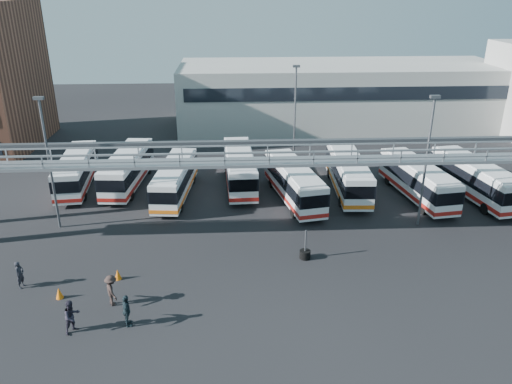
{
  "coord_description": "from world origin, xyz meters",
  "views": [
    {
      "loc": [
        -2.56,
        -27.58,
        17.4
      ],
      "look_at": [
        -0.8,
        6.0,
        3.46
      ],
      "focal_mm": 35.0,
      "sensor_mm": 36.0,
      "label": 1
    }
  ],
  "objects_px": {
    "bus_8": "(475,178)",
    "tire_stack": "(305,254)",
    "bus_3": "(175,179)",
    "pedestrian_a": "(20,275)",
    "bus_6": "(348,173)",
    "cone_right": "(118,274)",
    "bus_2": "(128,168)",
    "cone_left": "(59,293)",
    "bus_4": "(240,167)",
    "bus_7": "(417,179)",
    "light_pole_back": "(295,110)",
    "bus_1": "(76,170)",
    "pedestrian_b": "(72,316)",
    "light_pole_left": "(48,157)",
    "pedestrian_c": "(112,290)",
    "light_pole_mid": "(427,155)",
    "bus_5": "(294,181)",
    "pedestrian_d": "(127,311)"
  },
  "relations": [
    {
      "from": "bus_8",
      "to": "tire_stack",
      "type": "distance_m",
      "value": 19.18
    },
    {
      "from": "bus_3",
      "to": "pedestrian_a",
      "type": "distance_m",
      "value": 16.29
    },
    {
      "from": "bus_6",
      "to": "cone_right",
      "type": "bearing_deg",
      "value": -139.66
    },
    {
      "from": "bus_2",
      "to": "tire_stack",
      "type": "height_order",
      "value": "bus_2"
    },
    {
      "from": "bus_6",
      "to": "bus_8",
      "type": "height_order",
      "value": "bus_6"
    },
    {
      "from": "cone_left",
      "to": "tire_stack",
      "type": "bearing_deg",
      "value": 14.33
    },
    {
      "from": "bus_4",
      "to": "bus_7",
      "type": "height_order",
      "value": "bus_4"
    },
    {
      "from": "light_pole_back",
      "to": "tire_stack",
      "type": "relative_size",
      "value": 4.72
    },
    {
      "from": "bus_6",
      "to": "bus_1",
      "type": "bearing_deg",
      "value": 177.25
    },
    {
      "from": "bus_8",
      "to": "pedestrian_b",
      "type": "relative_size",
      "value": 5.64
    },
    {
      "from": "bus_8",
      "to": "pedestrian_a",
      "type": "relative_size",
      "value": 6.15
    },
    {
      "from": "light_pole_left",
      "to": "pedestrian_c",
      "type": "bearing_deg",
      "value": -59.05
    },
    {
      "from": "light_pole_left",
      "to": "bus_8",
      "type": "xyz_separation_m",
      "value": [
        34.74,
        4.13,
        -3.92
      ]
    },
    {
      "from": "light_pole_mid",
      "to": "pedestrian_c",
      "type": "relative_size",
      "value": 5.27
    },
    {
      "from": "pedestrian_c",
      "to": "light_pole_mid",
      "type": "bearing_deg",
      "value": -95.36
    },
    {
      "from": "light_pole_back",
      "to": "bus_4",
      "type": "height_order",
      "value": "light_pole_back"
    },
    {
      "from": "bus_6",
      "to": "pedestrian_a",
      "type": "xyz_separation_m",
      "value": [
        -23.68,
        -14.42,
        -0.93
      ]
    },
    {
      "from": "bus_7",
      "to": "bus_2",
      "type": "bearing_deg",
      "value": 162.67
    },
    {
      "from": "pedestrian_a",
      "to": "pedestrian_c",
      "type": "bearing_deg",
      "value": -98.35
    },
    {
      "from": "bus_5",
      "to": "bus_8",
      "type": "distance_m",
      "value": 15.93
    },
    {
      "from": "bus_4",
      "to": "pedestrian_b",
      "type": "xyz_separation_m",
      "value": [
        -9.48,
        -21.0,
        -0.85
      ]
    },
    {
      "from": "bus_4",
      "to": "pedestrian_c",
      "type": "distance_m",
      "value": 20.2
    },
    {
      "from": "light_pole_mid",
      "to": "bus_4",
      "type": "distance_m",
      "value": 16.96
    },
    {
      "from": "light_pole_left",
      "to": "bus_1",
      "type": "bearing_deg",
      "value": 95.65
    },
    {
      "from": "pedestrian_b",
      "to": "cone_left",
      "type": "bearing_deg",
      "value": 67.86
    },
    {
      "from": "light_pole_left",
      "to": "bus_8",
      "type": "bearing_deg",
      "value": 6.78
    },
    {
      "from": "pedestrian_a",
      "to": "tire_stack",
      "type": "bearing_deg",
      "value": -70.66
    },
    {
      "from": "bus_4",
      "to": "cone_left",
      "type": "xyz_separation_m",
      "value": [
        -11.23,
        -17.76,
        -1.47
      ]
    },
    {
      "from": "light_pole_mid",
      "to": "bus_8",
      "type": "bearing_deg",
      "value": 37.3
    },
    {
      "from": "light_pole_left",
      "to": "pedestrian_b",
      "type": "bearing_deg",
      "value": -69.97
    },
    {
      "from": "light_pole_back",
      "to": "bus_4",
      "type": "bearing_deg",
      "value": -134.3
    },
    {
      "from": "bus_5",
      "to": "cone_right",
      "type": "distance_m",
      "value": 17.62
    },
    {
      "from": "bus_8",
      "to": "pedestrian_c",
      "type": "xyz_separation_m",
      "value": [
        -28.42,
        -14.66,
        -0.84
      ]
    },
    {
      "from": "bus_2",
      "to": "pedestrian_c",
      "type": "relative_size",
      "value": 5.59
    },
    {
      "from": "bus_3",
      "to": "pedestrian_a",
      "type": "height_order",
      "value": "bus_3"
    },
    {
      "from": "light_pole_left",
      "to": "light_pole_back",
      "type": "bearing_deg",
      "value": 34.99
    },
    {
      "from": "cone_right",
      "to": "pedestrian_a",
      "type": "bearing_deg",
      "value": -174.02
    },
    {
      "from": "bus_7",
      "to": "pedestrian_a",
      "type": "bearing_deg",
      "value": -164.88
    },
    {
      "from": "bus_8",
      "to": "bus_1",
      "type": "bearing_deg",
      "value": 164.53
    },
    {
      "from": "bus_4",
      "to": "bus_8",
      "type": "relative_size",
      "value": 0.99
    },
    {
      "from": "cone_right",
      "to": "pedestrian_b",
      "type": "bearing_deg",
      "value": -104.41
    },
    {
      "from": "pedestrian_b",
      "to": "pedestrian_c",
      "type": "relative_size",
      "value": 1.01
    },
    {
      "from": "light_pole_back",
      "to": "bus_1",
      "type": "height_order",
      "value": "light_pole_back"
    },
    {
      "from": "bus_3",
      "to": "cone_left",
      "type": "distance_m",
      "value": 16.39
    },
    {
      "from": "bus_1",
      "to": "pedestrian_c",
      "type": "relative_size",
      "value": 5.42
    },
    {
      "from": "tire_stack",
      "to": "light_pole_back",
      "type": "bearing_deg",
      "value": 85.3
    },
    {
      "from": "bus_6",
      "to": "pedestrian_d",
      "type": "xyz_separation_m",
      "value": [
        -16.37,
        -18.62,
        -0.86
      ]
    },
    {
      "from": "bus_6",
      "to": "pedestrian_c",
      "type": "relative_size",
      "value": 5.65
    },
    {
      "from": "bus_8",
      "to": "cone_left",
      "type": "bearing_deg",
      "value": -165.11
    },
    {
      "from": "pedestrian_c",
      "to": "bus_4",
      "type": "bearing_deg",
      "value": -52.07
    }
  ]
}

